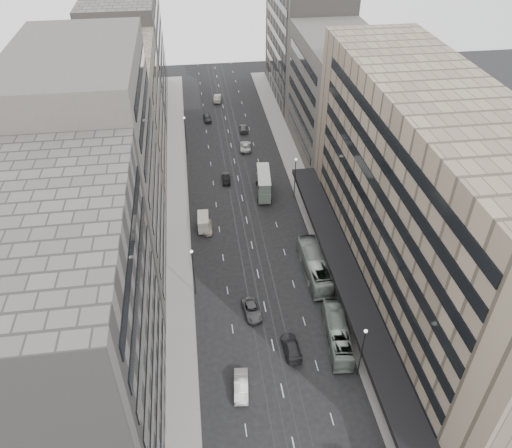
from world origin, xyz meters
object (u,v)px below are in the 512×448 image
double_decker (264,183)px  sedan_1 (241,386)px  sedan_2 (252,310)px  bus_near (337,333)px  panel_van (203,222)px  bus_far (314,266)px

double_decker → sedan_1: (-9.13, -42.06, -1.63)m
double_decker → sedan_2: 30.56m
bus_near → panel_van: size_ratio=2.59×
panel_van → sedan_1: size_ratio=0.88×
bus_near → sedan_1: 14.60m
bus_far → panel_van: bus_far is taller
bus_near → sedan_1: size_ratio=2.27×
bus_far → panel_van: size_ratio=2.91×
bus_far → sedan_1: (-13.42, -18.91, -0.92)m
bus_far → sedan_2: size_ratio=2.54×
bus_far → bus_near: bearing=89.6°
bus_far → double_decker: 23.56m
bus_far → double_decker: (-4.29, 23.15, 0.71)m
bus_near → double_decker: size_ratio=1.30×
panel_van → sedan_2: panel_van is taller
bus_far → panel_van: bearing=-41.0°
panel_van → sedan_1: panel_van is taller
sedan_1 → double_decker: bearing=83.7°
bus_near → bus_far: (0.00, 13.21, 0.19)m
bus_near → panel_van: bearing=-52.8°
double_decker → sedan_2: bearing=-96.1°
sedan_1 → sedan_2: size_ratio=1.00×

